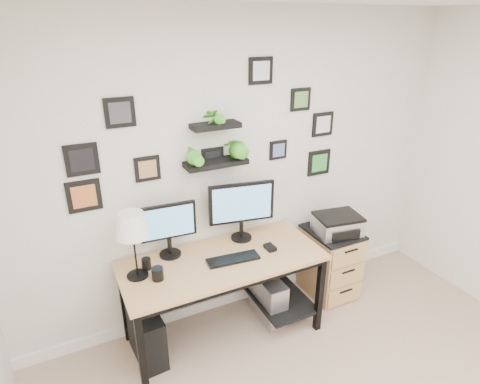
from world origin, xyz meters
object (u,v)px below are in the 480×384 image
monitor_right (242,207)px  file_cabinet (330,262)px  mug (158,274)px  pc_tower_grey (268,298)px  pc_tower_black (147,335)px  printer (338,224)px  desk (225,269)px  monitor_left (168,226)px  table_lamp (132,226)px

monitor_right → file_cabinet: size_ratio=0.82×
mug → pc_tower_grey: size_ratio=0.24×
pc_tower_black → monitor_right: bearing=7.4°
pc_tower_black → file_cabinet: (1.81, 0.06, 0.12)m
pc_tower_black → printer: printer is taller
mug → desk: bearing=7.7°
desk → pc_tower_black: bearing=-179.6°
printer → file_cabinet: bearing=98.2°
monitor_left → pc_tower_grey: monitor_left is taller
desk → file_cabinet: (1.13, 0.06, -0.29)m
monitor_right → table_lamp: (-0.93, -0.15, 0.11)m
monitor_right → mug: monitor_right is taller
monitor_left → mug: monitor_left is taller
desk → pc_tower_grey: 0.59m
desk → pc_tower_grey: desk is taller
monitor_left → monitor_right: size_ratio=0.82×
mug → monitor_right: bearing=17.9°
file_cabinet → monitor_right: bearing=172.1°
mug → pc_tower_black: size_ratio=0.22×
monitor_left → pc_tower_grey: bearing=-14.5°
desk → monitor_left: monitor_left is taller
file_cabinet → printer: (0.01, -0.04, 0.43)m
monitor_left → monitor_right: (0.63, -0.01, 0.04)m
file_cabinet → printer: printer is taller
table_lamp → mug: table_lamp is taller
printer → mug: bearing=-177.0°
pc_tower_grey → file_cabinet: 0.74m
desk → monitor_left: (-0.39, 0.19, 0.39)m
pc_tower_black → monitor_left: bearing=30.0°
desk → monitor_right: size_ratio=2.90×
monitor_left → file_cabinet: size_ratio=0.67×
printer → table_lamp: bearing=179.5°
file_cabinet → table_lamp: bearing=-179.1°
monitor_right → table_lamp: table_lamp is taller
table_lamp → pc_tower_black: bearing=-78.2°
pc_tower_grey → file_cabinet: (0.72, 0.07, 0.13)m
monitor_left → monitor_right: monitor_right is taller
monitor_right → pc_tower_black: bearing=-168.5°
mug → file_cabinet: bearing=4.6°
monitor_right → pc_tower_grey: size_ratio=1.34×
mug → pc_tower_grey: 1.14m
monitor_right → pc_tower_grey: 0.89m
mug → monitor_left: bearing=56.8°
pc_tower_grey → printer: bearing=2.0°
monitor_right → pc_tower_black: 1.26m
pc_tower_grey → printer: 0.92m
monitor_right → file_cabinet: (0.89, -0.12, -0.72)m
table_lamp → monitor_right: bearing=9.4°
monitor_left → pc_tower_grey: 1.16m
monitor_right → table_lamp: 0.95m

